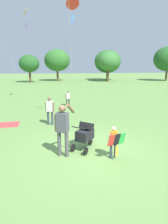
# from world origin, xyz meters

# --- Properties ---
(ground_plane) EXTENTS (120.00, 120.00, 0.00)m
(ground_plane) POSITION_xyz_m (0.00, 0.00, 0.00)
(ground_plane) COLOR #668E47
(treeline_distant) EXTENTS (39.33, 7.68, 6.12)m
(treeline_distant) POSITION_xyz_m (2.69, 28.99, 3.65)
(treeline_distant) COLOR brown
(treeline_distant) RESTS_ON ground
(child_with_butterfly_kite) EXTENTS (0.63, 0.44, 1.08)m
(child_with_butterfly_kite) POSITION_xyz_m (0.64, -0.54, 0.64)
(child_with_butterfly_kite) COLOR #33384C
(child_with_butterfly_kite) RESTS_ON ground
(person_adult_flyer) EXTENTS (0.69, 0.51, 1.83)m
(person_adult_flyer) POSITION_xyz_m (-1.00, -0.16, 1.06)
(person_adult_flyer) COLOR #4C4C51
(person_adult_flyer) RESTS_ON ground
(stroller) EXTENTS (0.91, 1.03, 1.03)m
(stroller) POSITION_xyz_m (-0.19, 0.27, 0.61)
(stroller) COLOR black
(stroller) RESTS_ON ground
(kite_adult_black) EXTENTS (0.78, 4.17, 6.07)m
(kite_adult_black) POSITION_xyz_m (-0.32, 3.82, 5.73)
(kite_adult_black) COLOR red
(kite_adult_black) RESTS_ON ground
(kite_orange_delta) EXTENTS (2.48, 2.22, 7.25)m
(kite_orange_delta) POSITION_xyz_m (-3.46, 9.85, 6.53)
(kite_orange_delta) COLOR #F4A319
(kite_orange_delta) RESTS_ON ground
(person_sitting_far) EXTENTS (0.35, 0.20, 1.11)m
(person_sitting_far) POSITION_xyz_m (-0.45, 7.89, 0.65)
(person_sitting_far) COLOR #232328
(person_sitting_far) RESTS_ON ground
(person_couple_left) EXTENTS (0.44, 0.28, 1.43)m
(person_couple_left) POSITION_xyz_m (-1.57, 3.40, 0.85)
(person_couple_left) COLOR #33384C
(person_couple_left) RESTS_ON ground
(picnic_blanket) EXTENTS (1.41, 1.07, 0.02)m
(picnic_blanket) POSITION_xyz_m (-3.86, 3.64, 0.01)
(picnic_blanket) COLOR #CC3D3D
(picnic_blanket) RESTS_ON ground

